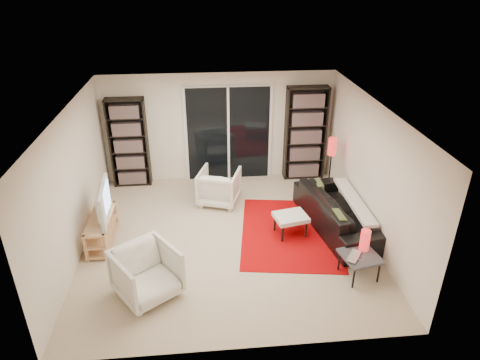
% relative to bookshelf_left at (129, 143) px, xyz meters
% --- Properties ---
extents(floor, '(5.00, 5.00, 0.00)m').
position_rel_bookshelf_left_xyz_m(floor, '(1.95, -2.33, -0.98)').
color(floor, beige).
rests_on(floor, ground).
extents(wall_back, '(5.00, 0.02, 2.40)m').
position_rel_bookshelf_left_xyz_m(wall_back, '(1.95, 0.17, 0.22)').
color(wall_back, silver).
rests_on(wall_back, ground).
extents(wall_front, '(5.00, 0.02, 2.40)m').
position_rel_bookshelf_left_xyz_m(wall_front, '(1.95, -4.83, 0.22)').
color(wall_front, silver).
rests_on(wall_front, ground).
extents(wall_left, '(0.02, 5.00, 2.40)m').
position_rel_bookshelf_left_xyz_m(wall_left, '(-0.55, -2.33, 0.22)').
color(wall_left, silver).
rests_on(wall_left, ground).
extents(wall_right, '(0.02, 5.00, 2.40)m').
position_rel_bookshelf_left_xyz_m(wall_right, '(4.45, -2.33, 0.22)').
color(wall_right, silver).
rests_on(wall_right, ground).
extents(ceiling, '(5.00, 5.00, 0.02)m').
position_rel_bookshelf_left_xyz_m(ceiling, '(1.95, -2.33, 1.42)').
color(ceiling, white).
rests_on(ceiling, wall_back).
extents(sliding_door, '(1.92, 0.08, 2.16)m').
position_rel_bookshelf_left_xyz_m(sliding_door, '(2.15, 0.13, 0.07)').
color(sliding_door, white).
rests_on(sliding_door, ground).
extents(bookshelf_left, '(0.80, 0.30, 1.95)m').
position_rel_bookshelf_left_xyz_m(bookshelf_left, '(0.00, 0.00, 0.00)').
color(bookshelf_left, black).
rests_on(bookshelf_left, ground).
extents(bookshelf_right, '(0.90, 0.30, 2.10)m').
position_rel_bookshelf_left_xyz_m(bookshelf_right, '(3.85, -0.00, 0.07)').
color(bookshelf_right, black).
rests_on(bookshelf_right, ground).
extents(tv_stand, '(0.37, 1.15, 0.50)m').
position_rel_bookshelf_left_xyz_m(tv_stand, '(-0.25, -2.25, -0.71)').
color(tv_stand, '#E8A86E').
rests_on(tv_stand, floor).
extents(tv, '(0.23, 1.05, 0.60)m').
position_rel_bookshelf_left_xyz_m(tv, '(-0.23, -2.25, -0.17)').
color(tv, black).
rests_on(tv, tv_stand).
extents(rug, '(2.06, 2.58, 0.01)m').
position_rel_bookshelf_left_xyz_m(rug, '(3.09, -2.27, -0.97)').
color(rug, '#AC0407').
rests_on(rug, floor).
extents(sofa, '(1.24, 2.38, 0.66)m').
position_rel_bookshelf_left_xyz_m(sofa, '(4.00, -2.19, -0.64)').
color(sofa, black).
rests_on(sofa, floor).
extents(armchair_back, '(0.97, 0.99, 0.72)m').
position_rel_bookshelf_left_xyz_m(armchair_back, '(1.87, -1.02, -0.62)').
color(armchair_back, silver).
rests_on(armchair_back, floor).
extents(armchair_front, '(1.16, 1.17, 0.77)m').
position_rel_bookshelf_left_xyz_m(armchair_front, '(0.68, -3.68, -0.59)').
color(armchair_front, silver).
rests_on(armchair_front, floor).
extents(ottoman, '(0.65, 0.57, 0.40)m').
position_rel_bookshelf_left_xyz_m(ottoman, '(3.08, -2.33, -0.63)').
color(ottoman, silver).
rests_on(ottoman, floor).
extents(side_table, '(0.65, 0.65, 0.40)m').
position_rel_bookshelf_left_xyz_m(side_table, '(3.91, -3.58, -0.61)').
color(side_table, '#3F3E43').
rests_on(side_table, floor).
extents(laptop, '(0.40, 0.42, 0.03)m').
position_rel_bookshelf_left_xyz_m(laptop, '(3.84, -3.65, -0.56)').
color(laptop, silver).
rests_on(laptop, side_table).
extents(table_lamp, '(0.15, 0.15, 0.34)m').
position_rel_bookshelf_left_xyz_m(table_lamp, '(4.02, -3.44, -0.40)').
color(table_lamp, red).
rests_on(table_lamp, side_table).
extents(floor_lamp, '(0.20, 0.20, 1.31)m').
position_rel_bookshelf_left_xyz_m(floor_lamp, '(4.16, -0.99, 0.02)').
color(floor_lamp, black).
rests_on(floor_lamp, floor).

